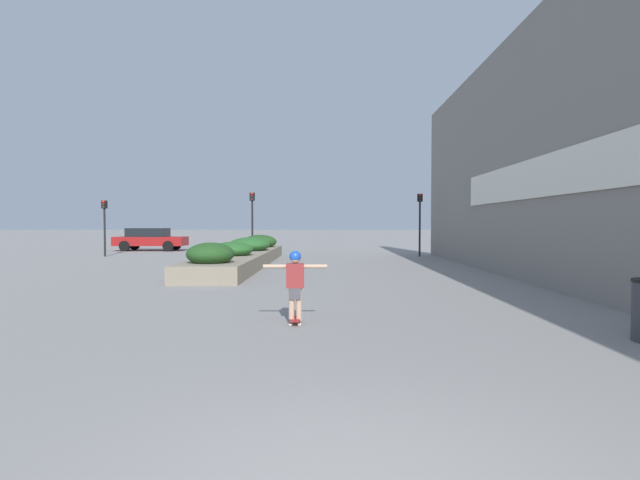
# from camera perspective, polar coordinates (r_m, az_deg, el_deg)

# --- Properties ---
(building_wall_right) EXTENTS (0.67, 34.14, 8.35)m
(building_wall_right) POSITION_cam_1_polar(r_m,az_deg,el_deg) (14.74, 27.71, 10.62)
(building_wall_right) COLOR gray
(building_wall_right) RESTS_ON ground_plane
(planter_box) EXTENTS (2.19, 14.66, 1.25)m
(planter_box) POSITION_cam_1_polar(r_m,az_deg,el_deg) (22.60, -8.83, -1.67)
(planter_box) COLOR gray
(planter_box) RESTS_ON ground_plane
(skateboard) EXTENTS (0.23, 0.56, 0.10)m
(skateboard) POSITION_cam_1_polar(r_m,az_deg,el_deg) (9.42, -2.85, -9.15)
(skateboard) COLOR maroon
(skateboard) RESTS_ON ground_plane
(skateboarder) EXTENTS (1.19, 0.22, 1.27)m
(skateboarder) POSITION_cam_1_polar(r_m,az_deg,el_deg) (9.30, -2.86, -4.32)
(skateboarder) COLOR tan
(skateboarder) RESTS_ON skateboard
(car_leftmost) EXTENTS (3.90, 2.02, 1.39)m
(car_leftmost) POSITION_cam_1_polar(r_m,az_deg,el_deg) (36.52, 21.91, -0.02)
(car_leftmost) COLOR silver
(car_leftmost) RESTS_ON ground_plane
(car_center_left) EXTENTS (4.76, 1.96, 1.56)m
(car_center_left) POSITION_cam_1_polar(r_m,az_deg,el_deg) (36.35, -18.86, 0.14)
(car_center_left) COLOR maroon
(car_center_left) RESTS_ON ground_plane
(traffic_light_left) EXTENTS (0.28, 0.30, 3.62)m
(traffic_light_left) POSITION_cam_1_polar(r_m,az_deg,el_deg) (28.52, -7.75, 3.05)
(traffic_light_left) COLOR black
(traffic_light_left) RESTS_ON ground_plane
(traffic_light_right) EXTENTS (0.28, 0.30, 3.56)m
(traffic_light_right) POSITION_cam_1_polar(r_m,az_deg,el_deg) (28.88, 11.34, 2.94)
(traffic_light_right) COLOR black
(traffic_light_right) RESTS_ON ground_plane
(traffic_light_far_left) EXTENTS (0.28, 0.30, 3.18)m
(traffic_light_far_left) POSITION_cam_1_polar(r_m,az_deg,el_deg) (30.83, -23.42, 2.32)
(traffic_light_far_left) COLOR black
(traffic_light_far_left) RESTS_ON ground_plane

